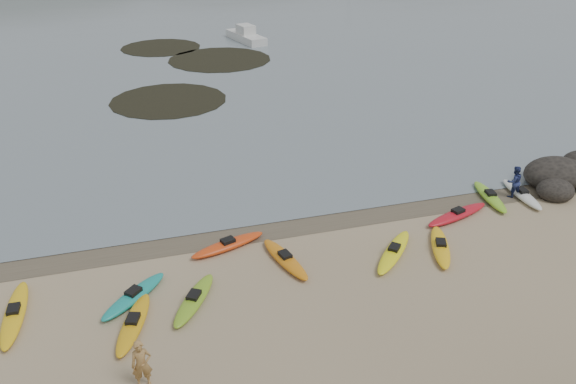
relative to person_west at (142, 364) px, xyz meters
name	(u,v)px	position (x,y,z in m)	size (l,w,h in m)	color
ground	(288,221)	(6.94, 8.22, -0.84)	(600.00, 600.00, 0.00)	tan
wet_sand	(290,224)	(6.94, 7.92, -0.83)	(60.00, 60.00, 0.00)	brown
kayaks	(317,253)	(7.29, 5.11, -0.67)	(23.80, 8.07, 0.34)	gold
person_west	(142,364)	(0.00, 0.00, 0.00)	(0.61, 0.40, 1.68)	#AB7E44
person_east	(514,182)	(18.28, 7.42, -0.02)	(0.79, 0.62, 1.63)	navy
rock_cluster	(567,180)	(21.90, 7.84, -0.61)	(5.15, 3.76, 1.67)	black
kelp_mats	(188,67)	(6.00, 36.74, -0.81)	(14.78, 25.55, 0.04)	black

